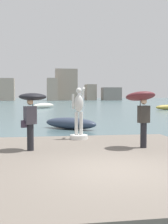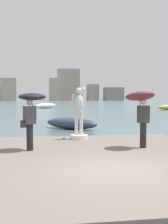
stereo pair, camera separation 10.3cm
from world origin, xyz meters
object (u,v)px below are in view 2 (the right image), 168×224
Objects in this scene: statue_white_figure at (79,120)px; onlooker_left at (31,106)px; onlooker_right at (141,103)px; boat_leftward at (71,123)px; boat_mid at (46,106)px.

statue_white_figure is 3.04m from onlooker_left.
onlooker_right is 9.90m from boat_leftward.
boat_leftward is (0.99, -32.72, -0.07)m from boat_mid.
onlooker_left is 3.77m from onlooker_right.
boat_mid is at bearing 88.18° from onlooker_left.
onlooker_right is at bearing -86.73° from boat_mid.
boat_mid is at bearing 91.74° from boat_leftward.
statue_white_figure reaches higher than onlooker_left.
boat_leftward is at bearing 86.57° from statue_white_figure.
statue_white_figure is 0.52× the size of boat_mid.
boat_mid is (-2.43, 42.39, -1.53)m from onlooker_right.
boat_mid is at bearing 90.80° from statue_white_figure.
boat_mid reaches higher than boat_leftward.
boat_leftward is (-1.43, 9.67, -1.60)m from onlooker_right.
boat_mid is (1.34, 42.27, -1.44)m from onlooker_left.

